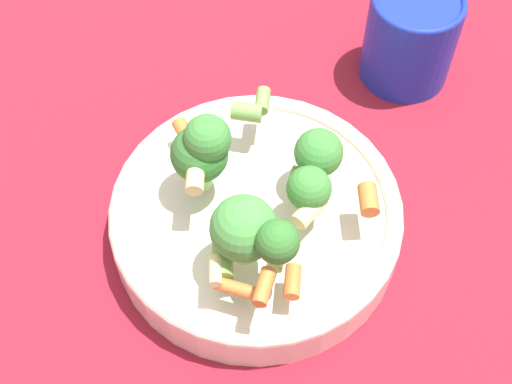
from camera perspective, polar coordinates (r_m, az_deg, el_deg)
name	(u,v)px	position (r m, az deg, el deg)	size (l,w,h in m)	color
ground_plane	(256,232)	(0.58, 0.00, -3.20)	(3.00, 3.00, 0.00)	maroon
bowl	(256,217)	(0.56, 0.00, -2.03)	(0.23, 0.23, 0.04)	beige
pasta_salad	(249,186)	(0.51, -0.53, 0.46)	(0.17, 0.19, 0.07)	#8CB766
cup	(411,36)	(0.67, 12.28, 12.11)	(0.08, 0.08, 0.09)	#192DAD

